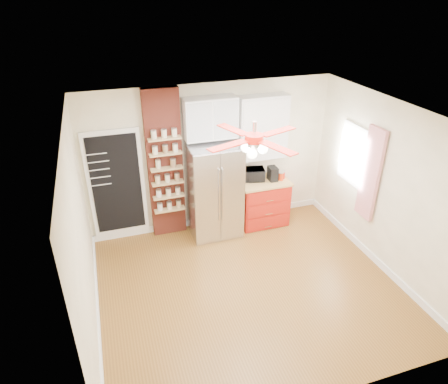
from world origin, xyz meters
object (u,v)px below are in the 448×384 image
object	(u,v)px
fridge	(214,190)
ceiling_fan	(254,139)
red_cabinet	(262,202)
coffee_maker	(273,174)
pantry_jar_oats	(158,164)
toaster_oven	(253,174)
canister_left	(281,176)

from	to	relation	value
fridge	ceiling_fan	distance (m)	2.25
fridge	red_cabinet	world-z (taller)	fridge
fridge	ceiling_fan	size ratio (longest dim) A/B	1.25
coffee_maker	pantry_jar_oats	distance (m)	2.12
coffee_maker	toaster_oven	bearing A→B (deg)	162.58
coffee_maker	red_cabinet	bearing A→B (deg)	170.51
fridge	pantry_jar_oats	bearing A→B (deg)	169.88
toaster_oven	canister_left	distance (m)	0.52
fridge	coffee_maker	xyz separation A→B (m)	(1.13, 0.02, 0.16)
red_cabinet	canister_left	size ratio (longest dim) A/B	6.35
canister_left	toaster_oven	bearing A→B (deg)	161.90
fridge	toaster_oven	distance (m)	0.81
ceiling_fan	toaster_oven	size ratio (longest dim) A/B	3.41
fridge	ceiling_fan	world-z (taller)	ceiling_fan
red_cabinet	toaster_oven	bearing A→B (deg)	154.97
toaster_oven	pantry_jar_oats	world-z (taller)	pantry_jar_oats
ceiling_fan	canister_left	world-z (taller)	ceiling_fan
toaster_oven	coffee_maker	world-z (taller)	coffee_maker
red_cabinet	toaster_oven	world-z (taller)	toaster_oven
ceiling_fan	red_cabinet	bearing A→B (deg)	61.29
ceiling_fan	toaster_oven	distance (m)	2.38
ceiling_fan	pantry_jar_oats	xyz separation A→B (m)	(-0.99, 1.80, -0.98)
red_cabinet	ceiling_fan	size ratio (longest dim) A/B	0.67
fridge	coffee_maker	distance (m)	1.14
canister_left	fridge	bearing A→B (deg)	178.82
fridge	ceiling_fan	xyz separation A→B (m)	(0.05, -1.63, 1.55)
toaster_oven	coffee_maker	size ratio (longest dim) A/B	1.57
red_cabinet	canister_left	xyz separation A→B (m)	(0.31, -0.08, 0.52)
toaster_oven	canister_left	world-z (taller)	toaster_oven
red_cabinet	ceiling_fan	xyz separation A→B (m)	(-0.92, -1.68, 1.97)
fridge	pantry_jar_oats	distance (m)	1.11
red_cabinet	ceiling_fan	world-z (taller)	ceiling_fan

